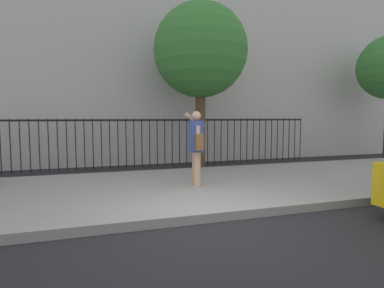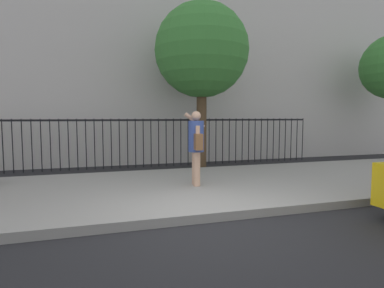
% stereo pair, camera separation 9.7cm
% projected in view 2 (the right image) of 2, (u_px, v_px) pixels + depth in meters
% --- Properties ---
extents(ground_plane, '(60.00, 60.00, 0.00)m').
position_uv_depth(ground_plane, '(210.00, 223.00, 5.01)').
color(ground_plane, black).
extents(sidewalk, '(28.00, 4.40, 0.15)m').
position_uv_depth(sidewalk, '(175.00, 188.00, 7.10)').
color(sidewalk, gray).
rests_on(sidewalk, ground).
extents(building_facade, '(28.00, 4.00, 11.46)m').
position_uv_depth(building_facade, '(135.00, 13.00, 12.61)').
color(building_facade, '#BCB7B2').
rests_on(building_facade, ground).
extents(iron_fence, '(12.03, 0.04, 1.60)m').
position_uv_depth(iron_fence, '(147.00, 136.00, 10.54)').
color(iron_fence, black).
rests_on(iron_fence, ground).
extents(pedestrian_on_phone, '(0.48, 0.68, 1.63)m').
position_uv_depth(pedestrian_on_phone, '(196.00, 143.00, 6.99)').
color(pedestrian_on_phone, tan).
rests_on(pedestrian_on_phone, sidewalk).
extents(street_tree_near, '(2.86, 2.86, 5.11)m').
position_uv_depth(street_tree_near, '(202.00, 51.00, 9.75)').
color(street_tree_near, '#4C3823').
rests_on(street_tree_near, ground).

